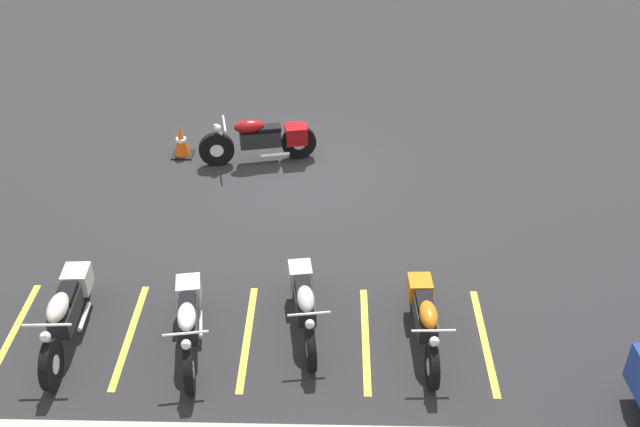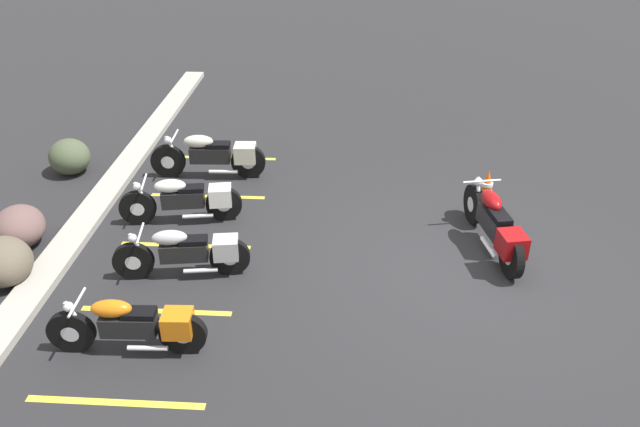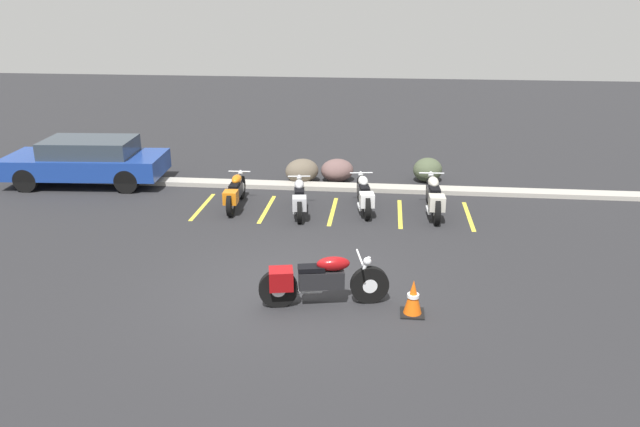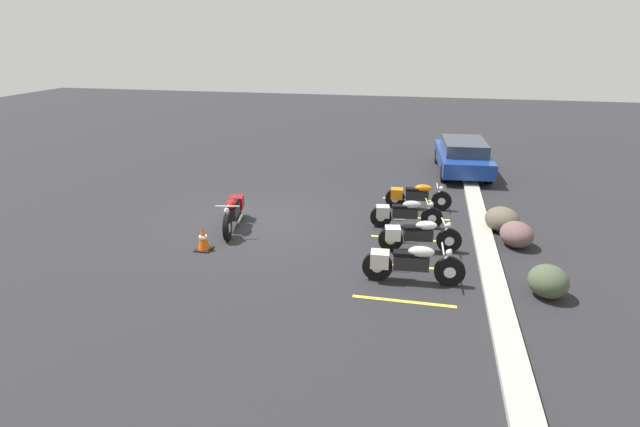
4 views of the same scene
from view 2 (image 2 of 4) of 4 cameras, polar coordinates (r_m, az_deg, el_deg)
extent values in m
plane|color=#262628|center=(9.71, 13.02, -5.10)|extent=(60.00, 60.00, 0.00)
cylinder|color=black|center=(10.83, 13.89, 0.84)|extent=(0.68, 0.25, 0.67)
cylinder|color=silver|center=(10.83, 13.89, 0.84)|extent=(0.28, 0.18, 0.25)
cylinder|color=black|center=(9.61, 17.09, -3.76)|extent=(0.68, 0.25, 0.67)
cylinder|color=silver|center=(9.61, 17.09, -3.76)|extent=(0.28, 0.18, 0.25)
cube|color=black|center=(10.09, 15.62, -0.73)|extent=(0.81, 0.43, 0.30)
ellipsoid|color=maroon|center=(10.12, 15.41, 1.19)|extent=(0.61, 0.37, 0.24)
cube|color=black|center=(9.85, 16.14, -0.23)|extent=(0.49, 0.33, 0.08)
cube|color=maroon|center=(9.55, 17.14, -2.68)|extent=(0.47, 0.44, 0.35)
cylinder|color=silver|center=(10.60, 14.29, 1.76)|extent=(0.27, 0.11, 0.54)
cylinder|color=silver|center=(10.43, 14.59, 2.87)|extent=(0.16, 0.62, 0.04)
sphere|color=silver|center=(10.58, 14.28, 2.81)|extent=(0.14, 0.14, 0.14)
cylinder|color=silver|center=(10.00, 15.16, -3.03)|extent=(0.56, 0.18, 0.07)
cylinder|color=black|center=(8.51, -21.78, -10.01)|extent=(0.13, 0.60, 0.60)
cylinder|color=silver|center=(8.51, -21.78, -10.01)|extent=(0.12, 0.23, 0.23)
cylinder|color=black|center=(8.08, -12.41, -10.66)|extent=(0.13, 0.60, 0.60)
cylinder|color=silver|center=(8.08, -12.41, -10.66)|extent=(0.12, 0.23, 0.23)
cube|color=black|center=(8.17, -17.06, -9.66)|extent=(0.28, 0.70, 0.27)
ellipsoid|color=orange|center=(8.08, -18.55, -8.24)|extent=(0.26, 0.52, 0.22)
cube|color=black|center=(8.01, -16.20, -8.73)|extent=(0.23, 0.41, 0.07)
cube|color=orange|center=(7.99, -12.86, -9.75)|extent=(0.34, 0.37, 0.31)
cylinder|color=silver|center=(8.33, -21.39, -8.83)|extent=(0.06, 0.24, 0.48)
cylinder|color=silver|center=(8.17, -21.34, -7.57)|extent=(0.56, 0.05, 0.03)
sphere|color=silver|center=(8.26, -22.01, -7.91)|extent=(0.13, 0.13, 0.13)
cylinder|color=silver|center=(8.19, -15.48, -11.77)|extent=(0.08, 0.50, 0.06)
cylinder|color=black|center=(9.55, -16.69, -4.19)|extent=(0.19, 0.61, 0.60)
cylinder|color=silver|center=(9.55, -16.69, -4.19)|extent=(0.14, 0.24, 0.23)
cylinder|color=black|center=(9.33, -8.24, -3.93)|extent=(0.19, 0.61, 0.60)
cylinder|color=silver|center=(9.33, -8.24, -3.93)|extent=(0.14, 0.24, 0.23)
cube|color=black|center=(9.33, -12.33, -3.38)|extent=(0.35, 0.72, 0.27)
ellipsoid|color=#B7B7BC|center=(9.23, -13.60, -2.15)|extent=(0.30, 0.54, 0.22)
cube|color=black|center=(9.21, -11.50, -2.41)|extent=(0.27, 0.42, 0.07)
cube|color=#B7B7BC|center=(9.25, -8.59, -3.11)|extent=(0.37, 0.40, 0.31)
cylinder|color=silver|center=(9.39, -16.25, -2.99)|extent=(0.09, 0.24, 0.48)
cylinder|color=silver|center=(9.26, -16.13, -1.76)|extent=(0.56, 0.11, 0.03)
sphere|color=silver|center=(9.32, -16.77, -2.16)|extent=(0.13, 0.13, 0.13)
cylinder|color=silver|center=(9.35, -10.85, -5.14)|extent=(0.13, 0.50, 0.06)
cylinder|color=black|center=(10.89, -16.32, 0.49)|extent=(0.21, 0.62, 0.61)
cylinder|color=silver|center=(10.89, -16.32, 0.49)|extent=(0.15, 0.25, 0.23)
cylinder|color=black|center=(10.70, -8.78, 0.88)|extent=(0.21, 0.62, 0.61)
cylinder|color=silver|center=(10.70, -8.78, 0.88)|extent=(0.15, 0.25, 0.23)
cube|color=black|center=(10.70, -12.42, 1.34)|extent=(0.37, 0.74, 0.28)
ellipsoid|color=white|center=(10.61, -13.56, 2.47)|extent=(0.32, 0.55, 0.22)
cube|color=black|center=(10.60, -11.69, 2.26)|extent=(0.28, 0.44, 0.07)
cube|color=white|center=(10.62, -9.10, 1.65)|extent=(0.39, 0.42, 0.31)
cylinder|color=silver|center=(10.76, -15.93, 1.63)|extent=(0.09, 0.25, 0.49)
cylinder|color=silver|center=(10.64, -15.81, 2.79)|extent=(0.57, 0.12, 0.03)
sphere|color=silver|center=(10.70, -16.39, 2.40)|extent=(0.13, 0.13, 0.13)
cylinder|color=silver|center=(10.70, -11.09, -0.22)|extent=(0.14, 0.51, 0.06)
cylinder|color=black|center=(12.36, -13.71, 4.67)|extent=(0.15, 0.66, 0.66)
cylinder|color=silver|center=(12.36, -13.71, 4.67)|extent=(0.14, 0.26, 0.25)
cylinder|color=black|center=(12.07, -6.57, 4.73)|extent=(0.15, 0.66, 0.66)
cylinder|color=silver|center=(12.07, -6.57, 4.73)|extent=(0.14, 0.26, 0.25)
cube|color=black|center=(12.12, -10.01, 5.35)|extent=(0.31, 0.77, 0.30)
ellipsoid|color=beige|center=(12.05, -11.06, 6.50)|extent=(0.28, 0.57, 0.24)
cube|color=black|center=(12.01, -9.30, 6.22)|extent=(0.26, 0.45, 0.08)
cube|color=beige|center=(12.00, -6.85, 5.50)|extent=(0.38, 0.41, 0.34)
cylinder|color=silver|center=(12.22, -13.31, 5.77)|extent=(0.07, 0.26, 0.53)
cylinder|color=silver|center=(12.11, -13.18, 6.89)|extent=(0.62, 0.06, 0.04)
sphere|color=silver|center=(12.17, -13.73, 6.53)|extent=(0.14, 0.14, 0.14)
cylinder|color=silver|center=(12.08, -8.83, 3.80)|extent=(0.10, 0.55, 0.07)
cube|color=#A8A399|center=(10.55, -22.61, -3.38)|extent=(18.00, 0.50, 0.12)
ellipsoid|color=brown|center=(10.17, -27.03, -3.93)|extent=(1.27, 1.25, 0.68)
ellipsoid|color=#475139|center=(13.11, -21.93, 4.85)|extent=(1.11, 1.09, 0.68)
ellipsoid|color=brown|center=(11.00, -25.81, -1.10)|extent=(1.14, 1.05, 0.64)
cube|color=black|center=(11.68, 14.84, 1.19)|extent=(0.40, 0.40, 0.03)
cone|color=#EA590F|center=(11.54, 15.03, 2.48)|extent=(0.32, 0.32, 0.63)
cylinder|color=white|center=(11.53, 15.05, 2.62)|extent=(0.20, 0.20, 0.06)
cube|color=gold|center=(7.86, -18.21, -16.09)|extent=(0.10, 2.10, 0.00)
cube|color=gold|center=(8.99, -14.74, -8.61)|extent=(0.10, 2.10, 0.00)
cube|color=gold|center=(10.26, -12.18, -2.87)|extent=(0.10, 2.10, 0.00)
cube|color=gold|center=(11.63, -10.22, 1.57)|extent=(0.10, 2.10, 0.00)
cube|color=gold|center=(13.06, -8.68, 5.06)|extent=(0.10, 2.10, 0.00)
camera|label=1|loc=(12.60, -59.89, 25.48)|focal=42.00mm
camera|label=3|loc=(15.14, 57.90, 15.56)|focal=35.00mm
camera|label=4|loc=(20.79, -5.15, 29.35)|focal=28.00mm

